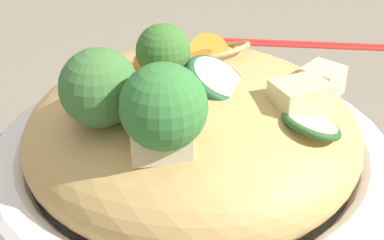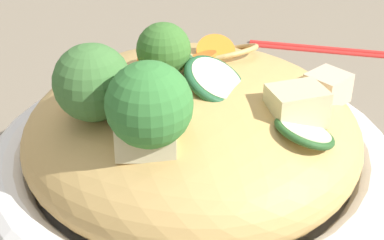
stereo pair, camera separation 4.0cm
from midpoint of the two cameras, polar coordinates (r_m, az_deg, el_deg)
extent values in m
plane|color=#7B6E5A|center=(0.44, -2.61, -8.16)|extent=(3.00, 3.00, 0.00)
cylinder|color=white|center=(0.44, -2.64, -7.28)|extent=(0.29, 0.29, 0.02)
torus|color=white|center=(0.42, -2.73, -4.36)|extent=(0.31, 0.31, 0.04)
ellipsoid|color=tan|center=(0.40, -2.83, -1.20)|extent=(0.25, 0.25, 0.09)
torus|color=tan|center=(0.43, -0.81, 6.90)|extent=(0.08, 0.08, 0.03)
torus|color=tan|center=(0.38, -1.49, 1.85)|extent=(0.09, 0.09, 0.01)
torus|color=tan|center=(0.38, -1.64, 1.39)|extent=(0.06, 0.06, 0.03)
torus|color=tan|center=(0.40, -8.65, 3.20)|extent=(0.06, 0.06, 0.01)
cone|color=#95B772|center=(0.39, -5.92, 4.33)|extent=(0.02, 0.02, 0.01)
sphere|color=#3B6F2C|center=(0.38, -6.09, 7.10)|extent=(0.05, 0.05, 0.04)
cone|color=#98B36B|center=(0.35, -12.51, -0.59)|extent=(0.03, 0.03, 0.02)
sphere|color=#407236|center=(0.34, -13.01, 3.21)|extent=(0.07, 0.07, 0.05)
cone|color=#91AC6F|center=(0.33, -6.37, -2.98)|extent=(0.03, 0.03, 0.02)
sphere|color=#367935|center=(0.31, -6.66, 1.27)|extent=(0.07, 0.07, 0.05)
cylinder|color=orange|center=(0.41, -2.06, 6.39)|extent=(0.02, 0.02, 0.01)
cylinder|color=orange|center=(0.38, -8.06, 4.47)|extent=(0.03, 0.03, 0.03)
cylinder|color=orange|center=(0.40, -7.74, 5.62)|extent=(0.03, 0.03, 0.01)
cylinder|color=orange|center=(0.38, -14.09, 1.95)|extent=(0.03, 0.03, 0.02)
cylinder|color=orange|center=(0.42, -0.95, 7.14)|extent=(0.04, 0.04, 0.02)
cylinder|color=beige|center=(0.41, -4.36, 6.51)|extent=(0.03, 0.03, 0.03)
torus|color=#2B552D|center=(0.41, -4.36, 6.51)|extent=(0.04, 0.03, 0.03)
cylinder|color=beige|center=(0.37, -0.37, 4.22)|extent=(0.04, 0.04, 0.02)
torus|color=#215430|center=(0.37, -0.37, 4.22)|extent=(0.05, 0.05, 0.03)
cylinder|color=beige|center=(0.35, 9.19, -0.62)|extent=(0.05, 0.05, 0.02)
torus|color=#285525|center=(0.35, 9.19, -0.62)|extent=(0.05, 0.05, 0.02)
cylinder|color=beige|center=(0.37, -12.96, 2.16)|extent=(0.03, 0.03, 0.02)
torus|color=#235D2B|center=(0.37, -12.96, 2.16)|extent=(0.03, 0.04, 0.03)
cube|color=beige|center=(0.36, 8.12, 1.99)|extent=(0.04, 0.05, 0.03)
cube|color=beige|center=(0.33, -6.91, -1.03)|extent=(0.05, 0.05, 0.04)
cube|color=beige|center=(0.41, 10.74, 3.99)|extent=(0.03, 0.03, 0.02)
cylinder|color=red|center=(0.72, 10.13, 8.05)|extent=(0.20, 0.10, 0.01)
cylinder|color=red|center=(0.71, 10.17, 7.74)|extent=(0.20, 0.10, 0.01)
camera|label=1|loc=(0.02, -92.86, -1.74)|focal=51.12mm
camera|label=2|loc=(0.02, 87.14, 1.74)|focal=51.12mm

